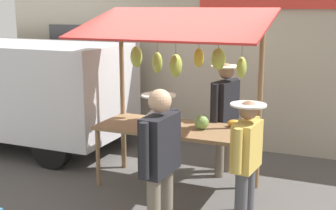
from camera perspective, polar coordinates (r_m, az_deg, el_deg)
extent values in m
plane|color=#514F4C|center=(6.52, 1.04, -10.26)|extent=(40.00, 40.00, 0.00)
cube|color=#B2A893|center=(8.14, 6.91, 6.60)|extent=(9.00, 0.25, 3.40)
cube|color=#47474C|center=(9.20, -9.73, 3.41)|extent=(1.90, 0.04, 2.10)
cube|color=olive|center=(6.24, 1.07, -3.00)|extent=(2.20, 0.90, 0.05)
cylinder|color=olive|center=(6.49, -8.86, -6.60)|extent=(0.06, 0.06, 0.83)
cylinder|color=olive|center=(5.73, 9.40, -9.25)|extent=(0.06, 0.06, 0.83)
cylinder|color=olive|center=(7.13, -5.57, -4.76)|extent=(0.06, 0.06, 0.83)
cylinder|color=olive|center=(6.44, 11.05, -6.82)|extent=(0.06, 0.06, 0.83)
cylinder|color=olive|center=(6.96, -5.81, 1.27)|extent=(0.07, 0.07, 2.35)
cylinder|color=olive|center=(6.24, 11.54, -0.21)|extent=(0.07, 0.07, 2.35)
cylinder|color=olive|center=(6.40, 2.47, 9.15)|extent=(2.12, 0.06, 0.06)
cube|color=#B72D28|center=(5.88, 0.58, 10.34)|extent=(2.50, 1.46, 0.39)
cylinder|color=brown|center=(6.17, 9.40, 7.46)|extent=(0.01, 0.01, 0.31)
ellipsoid|color=#B2CC4C|center=(6.21, 9.30, 4.72)|extent=(0.15, 0.18, 0.29)
cylinder|color=brown|center=(6.22, 6.45, 8.10)|extent=(0.01, 0.01, 0.19)
ellipsoid|color=#B2CC4C|center=(6.24, 6.40, 5.82)|extent=(0.20, 0.16, 0.30)
cylinder|color=brown|center=(6.32, 3.95, 8.15)|extent=(0.01, 0.01, 0.21)
ellipsoid|color=yellow|center=(6.34, 3.91, 5.99)|extent=(0.18, 0.16, 0.27)
cylinder|color=brown|center=(6.47, 0.99, 7.83)|extent=(0.01, 0.01, 0.31)
ellipsoid|color=#B2CC4C|center=(6.50, 0.98, 5.02)|extent=(0.23, 0.25, 0.33)
cylinder|color=brown|center=(6.59, -1.38, 7.98)|extent=(0.01, 0.01, 0.29)
ellipsoid|color=#B2CC4C|center=(6.62, -1.37, 5.41)|extent=(0.17, 0.14, 0.30)
cylinder|color=brown|center=(6.69, -4.08, 8.37)|extent=(0.01, 0.01, 0.21)
ellipsoid|color=#B2CC4C|center=(6.72, -4.04, 6.13)|extent=(0.27, 0.28, 0.32)
ellipsoid|color=gold|center=(6.29, 8.34, -2.29)|extent=(0.21, 0.19, 0.10)
sphere|color=#729E4C|center=(6.10, 4.28, -2.17)|extent=(0.20, 0.20, 0.20)
cylinder|color=#726656|center=(7.02, 7.66, -5.04)|extent=(0.14, 0.14, 0.84)
cylinder|color=#726656|center=(6.78, 6.56, -5.64)|extent=(0.14, 0.14, 0.84)
cube|color=black|center=(6.71, 7.28, 0.52)|extent=(0.32, 0.54, 0.60)
cylinder|color=black|center=(6.98, 8.49, 1.15)|extent=(0.09, 0.09, 0.55)
cylinder|color=black|center=(6.44, 5.97, 0.26)|extent=(0.09, 0.09, 0.55)
sphere|color=#A87A5B|center=(6.64, 7.38, 4.28)|extent=(0.23, 0.23, 0.23)
cylinder|color=beige|center=(6.63, 7.40, 4.87)|extent=(0.44, 0.44, 0.02)
cylinder|color=#4C4C51|center=(5.14, 9.22, -12.34)|extent=(0.14, 0.14, 0.75)
cylinder|color=#4C4C51|center=(5.36, 10.14, -11.32)|extent=(0.14, 0.14, 0.75)
cube|color=gold|center=(5.02, 9.95, -5.12)|extent=(0.27, 0.47, 0.53)
cylinder|color=gold|center=(4.75, 8.83, -5.81)|extent=(0.09, 0.09, 0.49)
cylinder|color=gold|center=(5.27, 10.98, -4.06)|extent=(0.09, 0.09, 0.49)
sphere|color=#8C664C|center=(4.92, 10.13, -0.68)|extent=(0.21, 0.21, 0.21)
cylinder|color=beige|center=(4.90, 10.15, 0.03)|extent=(0.39, 0.39, 0.02)
cylinder|color=#4C4C51|center=(5.37, -1.46, -10.95)|extent=(0.14, 0.14, 0.77)
cylinder|color=#4C4C51|center=(5.60, -0.85, -9.93)|extent=(0.14, 0.14, 0.77)
cube|color=silver|center=(5.26, -1.18, -3.81)|extent=(0.31, 0.50, 0.55)
cylinder|color=silver|center=(4.98, -1.94, -4.49)|extent=(0.09, 0.09, 0.50)
cylinder|color=silver|center=(5.53, -0.50, -2.76)|extent=(0.09, 0.09, 0.50)
sphere|color=tan|center=(5.16, -1.20, 0.55)|extent=(0.21, 0.21, 0.21)
cylinder|color=beige|center=(5.15, -1.20, 1.25)|extent=(0.40, 0.40, 0.02)
cylinder|color=#726656|center=(4.92, -0.19, -12.69)|extent=(0.14, 0.14, 0.85)
cube|color=black|center=(4.54, -1.02, -5.02)|extent=(0.26, 0.53, 0.60)
cylinder|color=black|center=(4.26, -3.02, -5.85)|extent=(0.09, 0.09, 0.56)
cylinder|color=black|center=(4.80, 0.76, -3.73)|extent=(0.09, 0.09, 0.56)
sphere|color=tan|center=(4.42, -1.04, 0.54)|extent=(0.23, 0.23, 0.23)
cube|color=silver|center=(8.73, -19.39, 2.43)|extent=(4.40, 1.86, 1.55)
cylinder|color=black|center=(7.34, -14.57, -5.29)|extent=(0.66, 0.18, 0.66)
cylinder|color=black|center=(8.67, -7.92, -2.29)|extent=(0.66, 0.18, 0.66)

